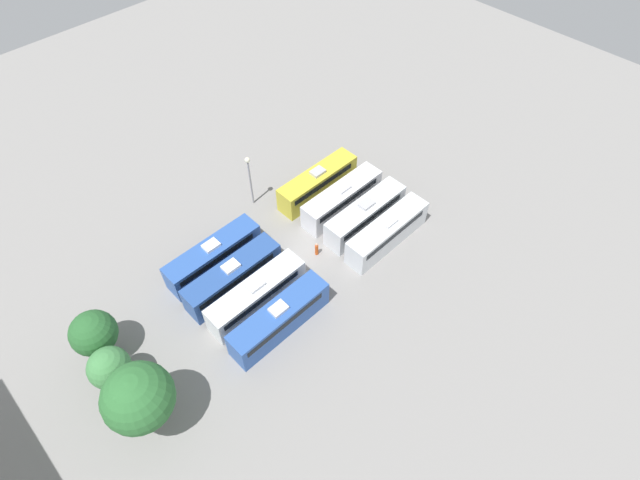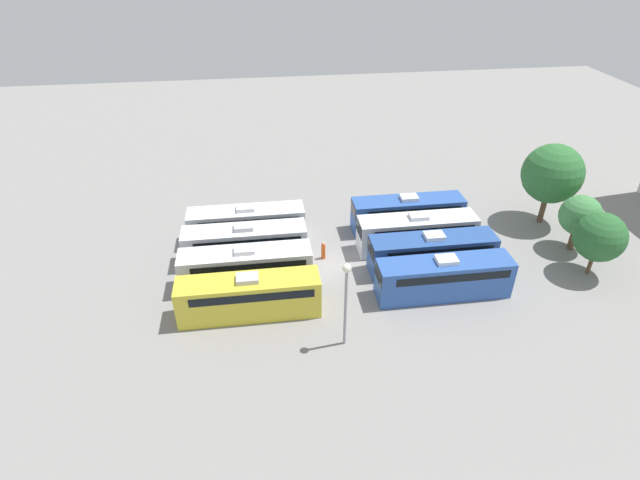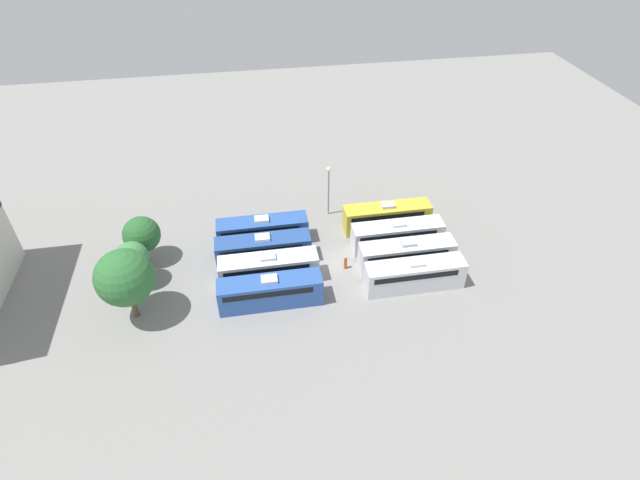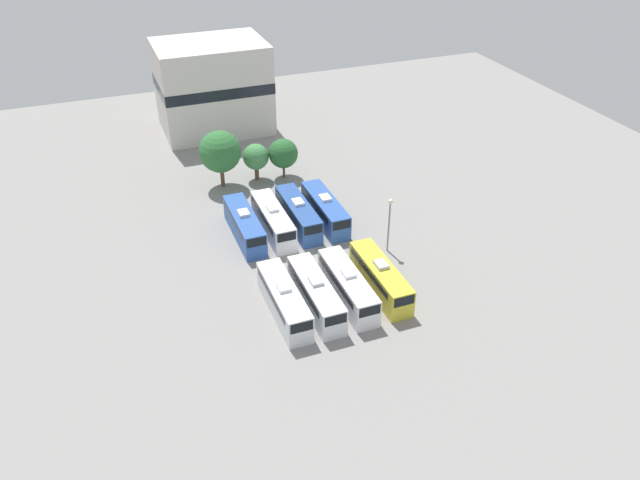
{
  "view_description": "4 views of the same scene",
  "coord_description": "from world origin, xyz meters",
  "px_view_note": "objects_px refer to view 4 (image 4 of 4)",
  "views": [
    {
      "loc": [
        -24.66,
        21.48,
        41.67
      ],
      "look_at": [
        -0.91,
        -1.76,
        1.52
      ],
      "focal_mm": 28.0,
      "sensor_mm": 36.0,
      "label": 1
    },
    {
      "loc": [
        34.46,
        -6.25,
        24.96
      ],
      "look_at": [
        1.12,
        -1.66,
        3.37
      ],
      "focal_mm": 28.0,
      "sensor_mm": 36.0,
      "label": 2
    },
    {
      "loc": [
        -41.31,
        8.7,
        37.05
      ],
      "look_at": [
        0.3,
        1.54,
        3.21
      ],
      "focal_mm": 28.0,
      "sensor_mm": 36.0,
      "label": 3
    },
    {
      "loc": [
        -19.09,
        -53.75,
        40.14
      ],
      "look_at": [
        1.11,
        -1.1,
        3.37
      ],
      "focal_mm": 35.0,
      "sensor_mm": 36.0,
      "label": 4
    }
  ],
  "objects_px": {
    "bus_6": "(298,213)",
    "tree_1": "(256,157)",
    "worker_person": "(301,264)",
    "depot_building": "(213,86)",
    "light_pole": "(390,215)",
    "tree_0": "(220,152)",
    "tree_2": "(283,153)",
    "bus_3": "(380,277)",
    "bus_5": "(273,220)",
    "bus_1": "(316,293)",
    "bus_7": "(325,209)",
    "bus_2": "(348,286)",
    "bus_4": "(244,224)",
    "bus_0": "(284,300)"
  },
  "relations": [
    {
      "from": "bus_6",
      "to": "tree_1",
      "type": "relative_size",
      "value": 2.01
    },
    {
      "from": "worker_person",
      "to": "depot_building",
      "type": "relative_size",
      "value": 0.1
    },
    {
      "from": "light_pole",
      "to": "tree_1",
      "type": "relative_size",
      "value": 1.3
    },
    {
      "from": "tree_0",
      "to": "tree_2",
      "type": "height_order",
      "value": "tree_0"
    },
    {
      "from": "bus_3",
      "to": "worker_person",
      "type": "relative_size",
      "value": 6.25
    },
    {
      "from": "worker_person",
      "to": "bus_5",
      "type": "bearing_deg",
      "value": 93.31
    },
    {
      "from": "bus_5",
      "to": "bus_3",
      "type": "bearing_deg",
      "value": -64.95
    },
    {
      "from": "bus_6",
      "to": "worker_person",
      "type": "bearing_deg",
      "value": -107.69
    },
    {
      "from": "bus_1",
      "to": "depot_building",
      "type": "relative_size",
      "value": 0.63
    },
    {
      "from": "bus_1",
      "to": "bus_7",
      "type": "relative_size",
      "value": 1.0
    },
    {
      "from": "light_pole",
      "to": "tree_1",
      "type": "distance_m",
      "value": 24.14
    },
    {
      "from": "bus_2",
      "to": "bus_5",
      "type": "xyz_separation_m",
      "value": [
        -3.23,
        15.09,
        0.0
      ]
    },
    {
      "from": "bus_7",
      "to": "bus_3",
      "type": "bearing_deg",
      "value": -88.99
    },
    {
      "from": "bus_1",
      "to": "tree_2",
      "type": "relative_size",
      "value": 1.87
    },
    {
      "from": "bus_6",
      "to": "tree_0",
      "type": "distance_m",
      "value": 15.0
    },
    {
      "from": "worker_person",
      "to": "light_pole",
      "type": "relative_size",
      "value": 0.25
    },
    {
      "from": "bus_4",
      "to": "worker_person",
      "type": "bearing_deg",
      "value": -65.43
    },
    {
      "from": "bus_6",
      "to": "light_pole",
      "type": "height_order",
      "value": "light_pole"
    },
    {
      "from": "bus_2",
      "to": "tree_0",
      "type": "xyz_separation_m",
      "value": [
        -6.14,
        28.61,
        3.42
      ]
    },
    {
      "from": "bus_3",
      "to": "bus_4",
      "type": "bearing_deg",
      "value": 124.68
    },
    {
      "from": "light_pole",
      "to": "tree_0",
      "type": "relative_size",
      "value": 0.85
    },
    {
      "from": "bus_1",
      "to": "bus_7",
      "type": "height_order",
      "value": "same"
    },
    {
      "from": "bus_2",
      "to": "bus_6",
      "type": "xyz_separation_m",
      "value": [
        0.05,
        15.38,
        0.0
      ]
    },
    {
      "from": "bus_4",
      "to": "bus_0",
      "type": "bearing_deg",
      "value": -90.29
    },
    {
      "from": "tree_0",
      "to": "depot_building",
      "type": "distance_m",
      "value": 20.36
    },
    {
      "from": "bus_7",
      "to": "bus_1",
      "type": "bearing_deg",
      "value": -114.55
    },
    {
      "from": "bus_1",
      "to": "depot_building",
      "type": "height_order",
      "value": "depot_building"
    },
    {
      "from": "bus_4",
      "to": "bus_6",
      "type": "height_order",
      "value": "same"
    },
    {
      "from": "bus_3",
      "to": "bus_7",
      "type": "distance_m",
      "value": 15.02
    },
    {
      "from": "bus_3",
      "to": "depot_building",
      "type": "distance_m",
      "value": 49.03
    },
    {
      "from": "tree_1",
      "to": "tree_0",
      "type": "bearing_deg",
      "value": -176.22
    },
    {
      "from": "bus_0",
      "to": "bus_1",
      "type": "xyz_separation_m",
      "value": [
        3.29,
        -0.18,
        0.0
      ]
    },
    {
      "from": "bus_2",
      "to": "bus_4",
      "type": "bearing_deg",
      "value": 113.7
    },
    {
      "from": "bus_2",
      "to": "light_pole",
      "type": "distance_m",
      "value": 10.62
    },
    {
      "from": "bus_3",
      "to": "bus_4",
      "type": "relative_size",
      "value": 1.0
    },
    {
      "from": "bus_6",
      "to": "tree_1",
      "type": "bearing_deg",
      "value": 95.55
    },
    {
      "from": "tree_2",
      "to": "bus_3",
      "type": "bearing_deg",
      "value": -87.39
    },
    {
      "from": "bus_1",
      "to": "bus_7",
      "type": "bearing_deg",
      "value": 65.45
    },
    {
      "from": "bus_5",
      "to": "tree_1",
      "type": "xyz_separation_m",
      "value": [
        1.97,
        13.84,
        1.69
      ]
    },
    {
      "from": "worker_person",
      "to": "depot_building",
      "type": "bearing_deg",
      "value": 89.52
    },
    {
      "from": "bus_2",
      "to": "depot_building",
      "type": "distance_m",
      "value": 48.88
    },
    {
      "from": "tree_0",
      "to": "tree_1",
      "type": "bearing_deg",
      "value": 3.78
    },
    {
      "from": "tree_1",
      "to": "depot_building",
      "type": "height_order",
      "value": "depot_building"
    },
    {
      "from": "bus_0",
      "to": "bus_6",
      "type": "distance_m",
      "value": 16.7
    },
    {
      "from": "bus_2",
      "to": "bus_6",
      "type": "height_order",
      "value": "same"
    },
    {
      "from": "bus_2",
      "to": "tree_1",
      "type": "height_order",
      "value": "tree_1"
    },
    {
      "from": "bus_1",
      "to": "bus_5",
      "type": "height_order",
      "value": "same"
    },
    {
      "from": "bus_2",
      "to": "bus_4",
      "type": "xyz_separation_m",
      "value": [
        -6.69,
        15.24,
        0.0
      ]
    },
    {
      "from": "bus_3",
      "to": "tree_1",
      "type": "relative_size",
      "value": 2.01
    },
    {
      "from": "light_pole",
      "to": "tree_2",
      "type": "xyz_separation_m",
      "value": [
        -5.33,
        21.7,
        -1.1
      ]
    }
  ]
}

